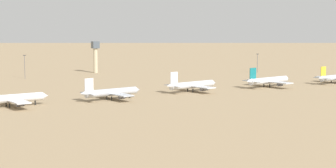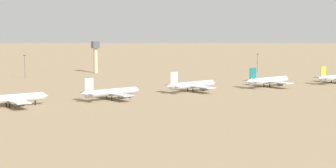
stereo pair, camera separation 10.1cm
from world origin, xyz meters
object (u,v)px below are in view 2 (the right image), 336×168
at_px(parked_jet_teal_5, 268,81).
at_px(parked_jet_yellow_6, 335,78).
at_px(parked_jet_navy_2, 10,99).
at_px(parked_jet_white_3, 111,92).
at_px(control_tower, 96,54).
at_px(light_pole_mid, 25,65).
at_px(parked_jet_white_4, 192,85).
at_px(light_pole_west, 257,62).

height_order(parked_jet_teal_5, parked_jet_yellow_6, parked_jet_teal_5).
xyz_separation_m(parked_jet_navy_2, parked_jet_white_3, (51.47, 0.69, -0.21)).
height_order(control_tower, light_pole_mid, control_tower).
bearing_deg(parked_jet_teal_5, parked_jet_white_4, 167.12).
bearing_deg(light_pole_mid, parked_jet_white_4, -61.02).
xyz_separation_m(control_tower, light_pole_mid, (-59.30, -17.85, -5.16)).
bearing_deg(parked_jet_yellow_6, parked_jet_white_4, 167.07).
relative_size(parked_jet_yellow_6, light_pole_west, 2.39).
bearing_deg(parked_jet_yellow_6, parked_jet_navy_2, 171.27).
height_order(parked_jet_navy_2, parked_jet_white_4, parked_jet_navy_2).
relative_size(parked_jet_white_4, parked_jet_yellow_6, 1.05).
xyz_separation_m(parked_jet_white_4, parked_jet_teal_5, (52.49, -2.53, 0.12)).
distance_m(parked_jet_white_3, parked_jet_white_4, 53.78).
bearing_deg(parked_jet_navy_2, parked_jet_teal_5, -3.35).
bearing_deg(light_pole_west, parked_jet_yellow_6, -91.45).
bearing_deg(control_tower, parked_jet_white_4, -87.50).
bearing_deg(light_pole_mid, parked_jet_navy_2, -107.27).
relative_size(parked_jet_yellow_6, control_tower, 1.44).
height_order(parked_jet_white_3, parked_jet_white_4, parked_jet_white_4).
bearing_deg(control_tower, parked_jet_white_3, -108.17).
distance_m(parked_jet_white_4, light_pole_mid, 134.74).
bearing_deg(parked_jet_white_3, parked_jet_white_4, -0.57).
relative_size(parked_jet_white_3, parked_jet_teal_5, 0.95).
relative_size(parked_jet_white_4, light_pole_west, 2.51).
relative_size(parked_jet_teal_5, light_pole_mid, 2.28).
relative_size(parked_jet_navy_2, parked_jet_white_3, 1.06).
height_order(parked_jet_white_3, light_pole_west, light_pole_west).
distance_m(parked_jet_navy_2, parked_jet_white_3, 51.47).
bearing_deg(parked_jet_yellow_6, light_pole_mid, 134.27).
height_order(parked_jet_navy_2, parked_jet_yellow_6, parked_jet_navy_2).
relative_size(parked_jet_navy_2, light_pole_west, 2.59).
distance_m(parked_jet_teal_5, light_pole_west, 97.49).
xyz_separation_m(parked_jet_navy_2, light_pole_mid, (39.38, 126.66, 5.40)).
bearing_deg(control_tower, light_pole_west, -26.89).
height_order(parked_jet_white_4, parked_jet_teal_5, parked_jet_teal_5).
relative_size(parked_jet_navy_2, light_pole_mid, 2.29).
bearing_deg(parked_jet_navy_2, parked_jet_white_3, -4.91).
bearing_deg(parked_jet_white_3, light_pole_west, 19.39).
height_order(parked_jet_teal_5, light_pole_west, light_pole_west).
bearing_deg(parked_jet_teal_5, parked_jet_navy_2, 172.20).
relative_size(parked_jet_white_3, parked_jet_yellow_6, 1.03).
xyz_separation_m(parked_jet_white_3, light_pole_west, (158.99, 87.15, 4.60)).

